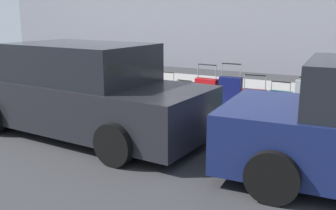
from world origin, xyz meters
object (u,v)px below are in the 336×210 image
object	(u,v)px
suitcase_navy_11	(100,81)
bollard_post	(52,75)
fire_hydrant	(77,76)
parked_car_charcoal_1	(83,93)
suitcase_maroon_10	(117,82)
suitcase_teal_2	(280,104)
suitcase_silver_1	(307,100)
suitcase_olive_7	(167,92)
suitcase_navy_4	(230,94)
suitcase_black_6	(184,94)
suitcase_teal_9	(131,85)
suitcase_red_5	(207,93)
suitcase_silver_8	(148,89)
suitcase_olive_0	(331,105)
suitcase_maroon_3	(254,102)

from	to	relation	value
suitcase_navy_11	bollard_post	distance (m)	1.57
suitcase_navy_11	fire_hydrant	xyz separation A→B (m)	(0.83, -0.07, 0.04)
bollard_post	parked_car_charcoal_1	bearing A→B (deg)	143.34
bollard_post	suitcase_maroon_10	bearing A→B (deg)	-176.14
suitcase_teal_2	suitcase_silver_1	bearing A→B (deg)	-165.61
suitcase_olive_7	suitcase_teal_2	bearing A→B (deg)	179.11
suitcase_maroon_10	suitcase_navy_4	bearing A→B (deg)	179.98
suitcase_black_6	suitcase_navy_4	bearing A→B (deg)	-176.99
suitcase_olive_7	suitcase_teal_9	bearing A→B (deg)	0.19
suitcase_navy_11	suitcase_red_5	bearing A→B (deg)	-179.06
bollard_post	suitcase_teal_2	bearing A→B (deg)	-179.03
suitcase_silver_8	suitcase_black_6	bearing A→B (deg)	178.26
suitcase_black_6	suitcase_silver_8	bearing A→B (deg)	-1.74
suitcase_navy_11	parked_car_charcoal_1	xyz separation A→B (m)	(-1.45, 2.32, 0.25)
suitcase_black_6	suitcase_silver_8	size ratio (longest dim) A/B	0.73
suitcase_silver_8	suitcase_navy_11	world-z (taller)	suitcase_navy_11
suitcase_olive_0	suitcase_black_6	bearing A→B (deg)	-0.02
suitcase_silver_1	parked_car_charcoal_1	xyz separation A→B (m)	(3.48, 2.47, 0.24)
parked_car_charcoal_1	bollard_post	bearing A→B (deg)	-36.66
suitcase_teal_2	fire_hydrant	distance (m)	5.26
suitcase_navy_11	suitcase_teal_2	bearing A→B (deg)	-179.67
suitcase_olive_7	fire_hydrant	size ratio (longest dim) A/B	0.92
suitcase_maroon_3	suitcase_silver_8	xyz separation A→B (m)	(2.56, -0.03, 0.03)
bollard_post	suitcase_olive_7	bearing A→B (deg)	-177.64
suitcase_teal_2	suitcase_olive_7	size ratio (longest dim) A/B	1.00
suitcase_teal_2	suitcase_navy_11	xyz separation A→B (m)	(4.44, 0.03, 0.11)
suitcase_teal_2	fire_hydrant	size ratio (longest dim) A/B	0.92
suitcase_teal_2	suitcase_maroon_3	distance (m)	0.51
suitcase_teal_2	suitcase_teal_9	distance (m)	3.55
suitcase_olive_0	suitcase_teal_9	world-z (taller)	suitcase_olive_0
parked_car_charcoal_1	suitcase_teal_9	bearing A→B (deg)	-76.63
suitcase_silver_8	suitcase_teal_2	bearing A→B (deg)	179.83
suitcase_maroon_3	bollard_post	distance (m)	5.49
suitcase_teal_2	suitcase_black_6	xyz separation A→B (m)	(2.09, 0.02, 0.01)
suitcase_red_5	suitcase_black_6	bearing A→B (deg)	4.74
suitcase_teal_2	suitcase_navy_11	bearing A→B (deg)	0.33
suitcase_red_5	parked_car_charcoal_1	distance (m)	2.77
suitcase_navy_4	parked_car_charcoal_1	bearing A→B (deg)	50.68
fire_hydrant	parked_car_charcoal_1	bearing A→B (deg)	133.57
suitcase_red_5	suitcase_teal_9	xyz separation A→B (m)	(1.98, -0.02, 0.00)
suitcase_silver_1	parked_car_charcoal_1	bearing A→B (deg)	35.38
suitcase_silver_8	suitcase_maroon_10	bearing A→B (deg)	-1.65
suitcase_teal_9	suitcase_navy_11	size ratio (longest dim) A/B	0.93
suitcase_navy_4	bollard_post	world-z (taller)	suitcase_navy_4
suitcase_red_5	suitcase_maroon_10	xyz separation A→B (m)	(2.40, -0.01, 0.05)
suitcase_black_6	parked_car_charcoal_1	size ratio (longest dim) A/B	0.12
suitcase_teal_9	suitcase_olive_0	bearing A→B (deg)	179.25
suitcase_maroon_3	suitcase_maroon_10	distance (m)	3.46
suitcase_black_6	suitcase_teal_9	xyz separation A→B (m)	(1.47, -0.06, 0.06)
suitcase_silver_1	suitcase_teal_9	bearing A→B (deg)	1.26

